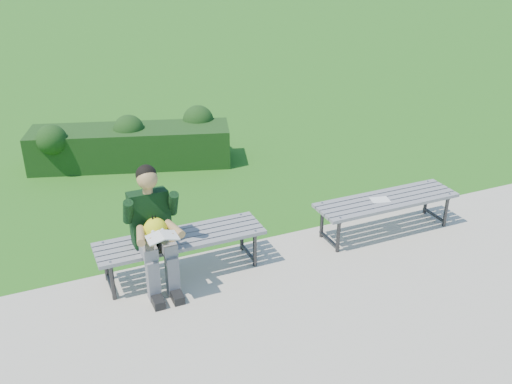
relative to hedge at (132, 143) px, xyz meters
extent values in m
plane|color=#367918|center=(0.32, -3.04, -0.35)|extent=(80.00, 80.00, 0.00)
cube|color=beige|center=(0.32, -4.79, -0.34)|extent=(30.00, 3.50, 0.02)
cube|color=#153711|center=(-0.02, 0.00, -0.05)|extent=(3.17, 1.65, 0.60)
sphere|color=#153711|center=(-1.17, 0.04, 0.22)|extent=(0.57, 0.57, 0.46)
sphere|color=#153711|center=(-0.02, 0.00, 0.22)|extent=(0.60, 0.60, 0.48)
sphere|color=#153711|center=(1.11, 0.02, 0.22)|extent=(0.63, 0.63, 0.50)
cube|color=gray|center=(-0.21, -3.56, 0.10)|extent=(1.80, 0.08, 0.04)
cube|color=gray|center=(-0.21, -3.46, 0.10)|extent=(1.80, 0.08, 0.04)
cube|color=gray|center=(-0.21, -3.35, 0.10)|extent=(1.80, 0.08, 0.04)
cube|color=gray|center=(-0.21, -3.25, 0.10)|extent=(1.80, 0.08, 0.04)
cube|color=gray|center=(-0.21, -3.15, 0.10)|extent=(1.80, 0.09, 0.04)
cylinder|color=#2D2D30|center=(-0.99, -3.54, -0.13)|extent=(0.04, 0.04, 0.41)
cylinder|color=#2D2D30|center=(-0.99, -3.16, -0.13)|extent=(0.04, 0.04, 0.41)
cylinder|color=#2D2D30|center=(-0.99, -3.35, 0.06)|extent=(0.04, 0.42, 0.04)
cylinder|color=#2D2D30|center=(-0.99, -3.35, -0.27)|extent=(0.04, 0.42, 0.04)
cylinder|color=gray|center=(-0.99, -3.56, 0.12)|extent=(0.02, 0.02, 0.01)
cylinder|color=gray|center=(-0.99, -3.15, 0.12)|extent=(0.02, 0.02, 0.01)
cylinder|color=#2D2D30|center=(0.57, -3.54, -0.13)|extent=(0.04, 0.04, 0.41)
cylinder|color=#2D2D30|center=(0.57, -3.16, -0.13)|extent=(0.04, 0.04, 0.41)
cylinder|color=#2D2D30|center=(0.57, -3.35, 0.06)|extent=(0.04, 0.42, 0.04)
cylinder|color=#2D2D30|center=(0.57, -3.35, -0.27)|extent=(0.04, 0.42, 0.04)
cylinder|color=gray|center=(0.57, -3.56, 0.12)|extent=(0.02, 0.02, 0.01)
cylinder|color=gray|center=(0.57, -3.15, 0.12)|extent=(0.02, 0.02, 0.01)
cube|color=gray|center=(2.35, -3.67, 0.10)|extent=(1.80, 0.08, 0.04)
cube|color=gray|center=(2.35, -3.57, 0.10)|extent=(1.80, 0.08, 0.04)
cube|color=gray|center=(2.35, -3.46, 0.10)|extent=(1.80, 0.08, 0.04)
cube|color=gray|center=(2.35, -3.36, 0.10)|extent=(1.80, 0.08, 0.04)
cube|color=gray|center=(2.35, -3.26, 0.10)|extent=(1.80, 0.08, 0.04)
cylinder|color=#2D2D30|center=(1.57, -3.65, -0.13)|extent=(0.04, 0.04, 0.41)
cylinder|color=#2D2D30|center=(1.57, -3.27, -0.13)|extent=(0.04, 0.04, 0.41)
cylinder|color=#2D2D30|center=(1.57, -3.46, 0.06)|extent=(0.04, 0.42, 0.04)
cylinder|color=#2D2D30|center=(1.57, -3.46, -0.27)|extent=(0.04, 0.42, 0.04)
cylinder|color=gray|center=(1.57, -3.67, 0.12)|extent=(0.02, 0.02, 0.01)
cylinder|color=gray|center=(1.57, -3.26, 0.12)|extent=(0.02, 0.02, 0.01)
cylinder|color=#2D2D30|center=(3.13, -3.65, -0.13)|extent=(0.04, 0.04, 0.41)
cylinder|color=#2D2D30|center=(3.13, -3.27, -0.13)|extent=(0.04, 0.04, 0.41)
cylinder|color=#2D2D30|center=(3.13, -3.46, 0.06)|extent=(0.04, 0.42, 0.04)
cylinder|color=#2D2D30|center=(3.13, -3.46, -0.27)|extent=(0.04, 0.42, 0.04)
cylinder|color=gray|center=(3.13, -3.67, 0.12)|extent=(0.02, 0.02, 0.01)
cylinder|color=gray|center=(3.13, -3.26, 0.12)|extent=(0.02, 0.02, 0.01)
cube|color=slate|center=(-0.61, -3.51, 0.18)|extent=(0.14, 0.42, 0.13)
cube|color=slate|center=(-0.41, -3.51, 0.18)|extent=(0.14, 0.42, 0.13)
cube|color=slate|center=(-0.61, -3.69, -0.11)|extent=(0.12, 0.13, 0.45)
cube|color=slate|center=(-0.41, -3.69, -0.11)|extent=(0.12, 0.13, 0.45)
cube|color=black|center=(-0.61, -3.79, -0.29)|extent=(0.11, 0.26, 0.09)
cube|color=black|center=(-0.41, -3.79, -0.29)|extent=(0.11, 0.26, 0.09)
cube|color=black|center=(-0.51, -3.31, 0.40)|extent=(0.40, 0.30, 0.59)
cylinder|color=tan|center=(-0.51, -3.33, 0.72)|extent=(0.10, 0.10, 0.08)
sphere|color=tan|center=(-0.51, -3.35, 0.85)|extent=(0.21, 0.21, 0.21)
sphere|color=black|center=(-0.51, -3.32, 0.88)|extent=(0.21, 0.21, 0.21)
cylinder|color=black|center=(-0.74, -3.41, 0.56)|extent=(0.10, 0.21, 0.30)
cylinder|color=black|center=(-0.28, -3.41, 0.56)|extent=(0.10, 0.21, 0.30)
cylinder|color=tan|center=(-0.68, -3.63, 0.39)|extent=(0.14, 0.31, 0.08)
cylinder|color=tan|center=(-0.34, -3.63, 0.39)|extent=(0.14, 0.31, 0.08)
sphere|color=tan|center=(-0.61, -3.79, 0.39)|extent=(0.09, 0.09, 0.09)
sphere|color=tan|center=(-0.41, -3.79, 0.39)|extent=(0.09, 0.09, 0.09)
sphere|color=yellow|center=(-0.51, -3.53, 0.37)|extent=(0.24, 0.24, 0.24)
cone|color=#FFA228|center=(-0.51, -3.65, 0.36)|extent=(0.07, 0.07, 0.07)
cone|color=black|center=(-0.52, -3.52, 0.50)|extent=(0.03, 0.04, 0.07)
cone|color=black|center=(-0.49, -3.51, 0.49)|extent=(0.03, 0.04, 0.06)
sphere|color=white|center=(-0.55, -3.63, 0.40)|extent=(0.04, 0.04, 0.04)
sphere|color=white|center=(-0.46, -3.63, 0.40)|extent=(0.04, 0.04, 0.04)
cube|color=white|center=(-0.58, -3.81, 0.43)|extent=(0.15, 0.20, 0.05)
cube|color=white|center=(-0.43, -3.81, 0.43)|extent=(0.15, 0.20, 0.05)
cube|color=white|center=(2.25, -3.46, 0.12)|extent=(0.25, 0.21, 0.01)
camera|label=1|loc=(-1.58, -8.50, 3.15)|focal=40.00mm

